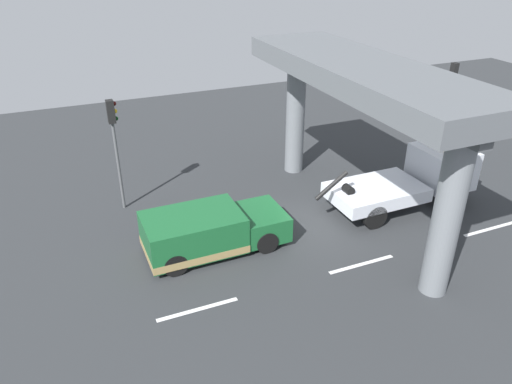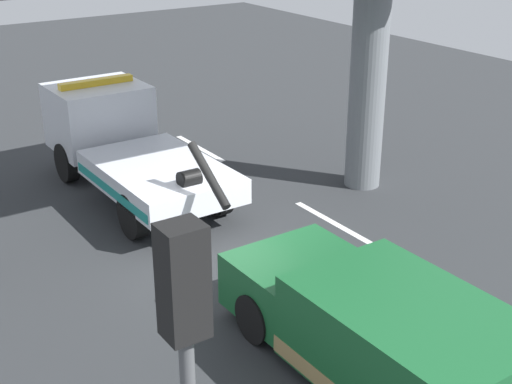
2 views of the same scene
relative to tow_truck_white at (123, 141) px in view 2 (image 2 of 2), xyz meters
name	(u,v)px [view 2 (image 2 of 2)]	position (x,y,z in m)	size (l,w,h in m)	color
ground_plane	(219,260)	(-4.51, -0.01, -1.25)	(60.00, 40.00, 0.10)	#2D3033
lane_stripe_mid	(333,222)	(-4.51, -2.97, -1.20)	(2.60, 0.16, 0.01)	silver
lane_stripe_east	(200,148)	(1.49, -2.97, -1.20)	(2.60, 0.16, 0.01)	silver
tow_truck_white	(123,141)	(0.00, 0.00, 0.00)	(7.26, 2.45, 2.46)	silver
towed_van_green	(380,334)	(-9.15, -0.01, -0.42)	(5.21, 2.25, 1.58)	#195B2D
traffic_light_near	(186,377)	(-11.49, 4.42, 2.21)	(0.39, 0.32, 4.70)	#515456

